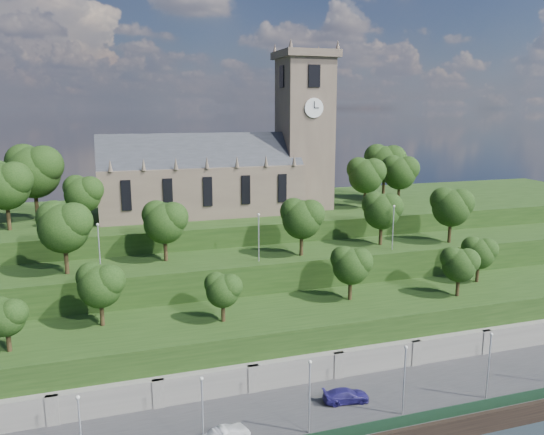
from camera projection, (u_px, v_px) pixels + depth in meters
name	position (u px, v px, depth m)	size (l,w,h in m)	color
promenade	(314.00, 418.00, 53.88)	(160.00, 12.00, 2.00)	#2D2D30
fence	(337.00, 434.00, 48.52)	(160.00, 0.10, 1.20)	#15301E
retaining_wall	(294.00, 377.00, 59.15)	(160.00, 2.10, 5.00)	slate
embankment_lower	(278.00, 342.00, 64.47)	(160.00, 12.00, 8.00)	#1B3511
embankment_upper	(253.00, 297.00, 74.34)	(160.00, 10.00, 12.00)	#1B3511
hilltop	(221.00, 249.00, 93.63)	(160.00, 32.00, 15.00)	#1B3511
church	(229.00, 167.00, 87.09)	(38.60, 12.35, 27.60)	brown
trees_lower	(296.00, 273.00, 63.81)	(63.67, 8.60, 7.26)	black
trees_upper	(272.00, 215.00, 71.96)	(60.70, 8.54, 9.06)	black
trees_hilltop	(209.00, 172.00, 85.72)	(71.47, 16.04, 11.71)	black
lamp_posts_promenade	(310.00, 391.00, 48.96)	(60.36, 0.36, 7.35)	#B2B2B7
lamp_posts_upper	(259.00, 233.00, 69.56)	(40.36, 0.36, 6.51)	#B2B2B7
car_middle	(226.00, 435.00, 48.28)	(1.52, 4.35, 1.43)	#AFB0B4
car_right	(346.00, 395.00, 54.92)	(1.96, 4.81, 1.40)	navy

